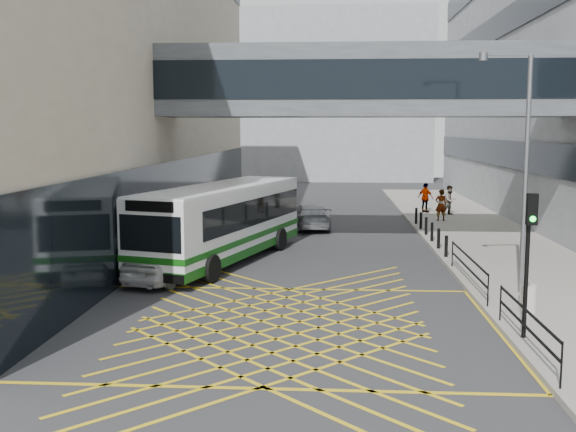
% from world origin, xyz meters
% --- Properties ---
extents(ground, '(120.00, 120.00, 0.00)m').
position_xyz_m(ground, '(0.00, 0.00, 0.00)').
color(ground, '#333335').
extents(building_far, '(28.00, 16.00, 18.00)m').
position_xyz_m(building_far, '(-2.00, 60.00, 9.00)').
color(building_far, gray).
rests_on(building_far, ground).
extents(skybridge, '(20.00, 4.10, 3.00)m').
position_xyz_m(skybridge, '(3.00, 12.00, 7.50)').
color(skybridge, '#4B5055').
rests_on(skybridge, ground).
extents(pavement, '(6.00, 54.00, 0.16)m').
position_xyz_m(pavement, '(9.00, 15.00, 0.08)').
color(pavement, gray).
rests_on(pavement, ground).
extents(box_junction, '(12.00, 9.00, 0.01)m').
position_xyz_m(box_junction, '(0.00, 0.00, 0.00)').
color(box_junction, gold).
rests_on(box_junction, ground).
extents(bus, '(5.69, 11.61, 3.18)m').
position_xyz_m(bus, '(-2.99, 9.29, 1.70)').
color(bus, white).
rests_on(bus, ground).
extents(car_white, '(2.92, 4.93, 1.47)m').
position_xyz_m(car_white, '(-4.50, 5.49, 0.73)').
color(car_white, '#BDBEC0').
rests_on(car_white, ground).
extents(car_dark, '(3.40, 4.75, 1.39)m').
position_xyz_m(car_dark, '(-2.34, 18.09, 0.69)').
color(car_dark, black).
rests_on(car_dark, ground).
extents(car_silver, '(2.62, 5.01, 1.49)m').
position_xyz_m(car_silver, '(0.31, 18.85, 0.74)').
color(car_silver, gray).
rests_on(car_silver, ground).
extents(traffic_light, '(0.26, 0.43, 3.72)m').
position_xyz_m(traffic_light, '(6.38, -1.13, 2.58)').
color(traffic_light, black).
rests_on(traffic_light, pavement).
extents(street_lamp, '(1.75, 0.43, 7.67)m').
position_xyz_m(street_lamp, '(7.45, 3.81, 4.53)').
color(street_lamp, slate).
rests_on(street_lamp, pavement).
extents(litter_bin, '(0.47, 0.47, 0.82)m').
position_xyz_m(litter_bin, '(7.16, 1.38, 0.57)').
color(litter_bin, '#ADA89E').
rests_on(litter_bin, pavement).
extents(kerb_railings, '(0.05, 12.54, 1.00)m').
position_xyz_m(kerb_railings, '(6.15, 1.78, 0.88)').
color(kerb_railings, black).
rests_on(kerb_railings, pavement).
extents(bollards, '(0.14, 10.14, 0.90)m').
position_xyz_m(bollards, '(6.25, 15.00, 0.61)').
color(bollards, black).
rests_on(bollards, pavement).
extents(pedestrian_a, '(0.79, 0.62, 1.83)m').
position_xyz_m(pedestrian_a, '(7.83, 21.39, 1.08)').
color(pedestrian_a, gray).
rests_on(pedestrian_a, pavement).
extents(pedestrian_b, '(1.03, 0.90, 1.83)m').
position_xyz_m(pedestrian_b, '(8.85, 24.19, 1.07)').
color(pedestrian_b, gray).
rests_on(pedestrian_b, pavement).
extents(pedestrian_c, '(1.19, 1.15, 1.89)m').
position_xyz_m(pedestrian_c, '(7.49, 25.32, 1.11)').
color(pedestrian_c, gray).
rests_on(pedestrian_c, pavement).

